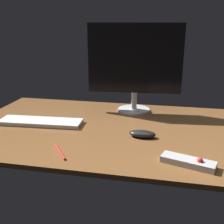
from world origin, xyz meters
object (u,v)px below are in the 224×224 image
object	(u,v)px
monitor	(135,65)
pen	(60,151)
computer_mouse	(142,134)
keyboard	(41,122)
media_remote	(188,162)

from	to	relation	value
monitor	pen	bearing A→B (deg)	-115.47
pen	computer_mouse	bearing A→B (deg)	89.61
keyboard	media_remote	distance (cm)	74.51
computer_mouse	pen	distance (cm)	36.54
media_remote	computer_mouse	bearing A→B (deg)	147.68
computer_mouse	pen	size ratio (longest dim) A/B	0.81
keyboard	pen	bearing A→B (deg)	-56.50
computer_mouse	pen	world-z (taller)	computer_mouse
computer_mouse	monitor	bearing A→B (deg)	105.40
media_remote	monitor	bearing A→B (deg)	132.61
monitor	computer_mouse	world-z (taller)	monitor
computer_mouse	media_remote	size ratio (longest dim) A/B	0.59
monitor	keyboard	size ratio (longest dim) A/B	1.24
media_remote	pen	size ratio (longest dim) A/B	1.38
computer_mouse	media_remote	xyz separation A→B (cm)	(18.37, -21.73, -0.30)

